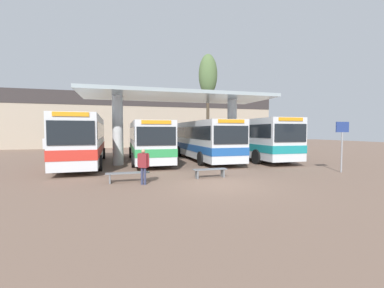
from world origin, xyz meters
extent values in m
plane|color=#755B4C|center=(0.00, 0.00, 0.00)|extent=(100.00, 100.00, 0.00)
cube|color=tan|center=(0.00, 27.46, 3.93)|extent=(40.00, 0.50, 7.85)
cube|color=#332D2D|center=(0.00, 27.46, 6.91)|extent=(40.00, 0.58, 1.88)
cylinder|color=silver|center=(-4.37, 8.08, 2.43)|extent=(0.73, 0.73, 4.86)
cylinder|color=silver|center=(4.37, 8.08, 2.43)|extent=(0.73, 0.73, 4.86)
cube|color=#93A3A8|center=(0.00, 8.08, 4.98)|extent=(13.73, 5.56, 0.24)
cube|color=silver|center=(-6.72, 9.15, 1.85)|extent=(2.63, 11.55, 3.07)
cube|color=black|center=(-6.72, 9.15, 2.43)|extent=(2.66, 11.09, 0.98)
cube|color=red|center=(-6.72, 9.15, 1.16)|extent=(2.67, 11.59, 0.55)
cube|color=black|center=(-6.61, 3.37, 2.31)|extent=(2.22, 0.10, 1.23)
cube|color=orange|center=(-6.61, 3.37, 3.24)|extent=(1.69, 0.08, 0.22)
cylinder|color=black|center=(-7.86, 5.56, 0.48)|extent=(0.30, 0.97, 0.97)
cylinder|color=black|center=(-5.45, 5.61, 0.48)|extent=(0.30, 0.97, 0.97)
cylinder|color=black|center=(-7.98, 12.29, 0.48)|extent=(0.30, 0.97, 0.97)
cylinder|color=black|center=(-5.57, 12.34, 0.48)|extent=(0.30, 0.97, 0.97)
cube|color=silver|center=(-2.08, 9.80, 1.69)|extent=(2.71, 10.75, 2.75)
cube|color=black|center=(-2.08, 9.80, 2.21)|extent=(2.74, 10.32, 0.88)
cube|color=#2D934C|center=(-2.08, 9.80, 1.07)|extent=(2.75, 10.79, 0.49)
cube|color=black|center=(-2.18, 4.42, 2.10)|extent=(2.30, 0.10, 1.10)
cube|color=orange|center=(-2.18, 4.42, 2.92)|extent=(1.75, 0.08, 0.22)
cylinder|color=black|center=(-3.39, 6.51, 0.49)|extent=(0.30, 0.98, 0.97)
cylinder|color=black|center=(-0.89, 6.46, 0.49)|extent=(0.30, 0.98, 0.97)
cylinder|color=black|center=(-3.27, 12.77, 0.49)|extent=(0.30, 0.98, 0.97)
cylinder|color=black|center=(-0.77, 12.72, 0.49)|extent=(0.30, 0.98, 0.97)
cube|color=silver|center=(2.39, 9.64, 1.73)|extent=(2.54, 11.45, 2.82)
cube|color=black|center=(2.39, 9.64, 2.27)|extent=(2.58, 10.99, 0.90)
cube|color=#1E519E|center=(2.39, 9.64, 1.10)|extent=(2.58, 11.49, 0.51)
cube|color=black|center=(2.37, 3.90, 2.16)|extent=(2.31, 0.07, 1.13)
cube|color=orange|center=(2.37, 3.90, 3.01)|extent=(1.76, 0.06, 0.22)
cylinder|color=black|center=(1.12, 6.10, 0.49)|extent=(0.28, 0.99, 0.99)
cylinder|color=black|center=(3.63, 6.09, 0.49)|extent=(0.28, 0.99, 0.99)
cylinder|color=black|center=(1.14, 12.79, 0.49)|extent=(0.28, 0.99, 0.99)
cylinder|color=black|center=(3.65, 12.79, 0.49)|extent=(0.28, 0.99, 0.99)
cube|color=silver|center=(6.62, 9.10, 1.83)|extent=(2.82, 10.83, 2.97)
cube|color=black|center=(6.62, 9.10, 2.39)|extent=(2.85, 10.40, 0.95)
cube|color=teal|center=(6.62, 9.10, 1.16)|extent=(2.86, 10.87, 0.53)
cube|color=black|center=(6.51, 3.68, 2.27)|extent=(2.38, 0.11, 1.19)
cube|color=orange|center=(6.51, 3.68, 3.17)|extent=(1.81, 0.09, 0.22)
cylinder|color=black|center=(5.26, 5.78, 0.53)|extent=(0.30, 1.07, 1.07)
cylinder|color=black|center=(7.84, 5.73, 0.53)|extent=(0.30, 1.07, 1.07)
cylinder|color=black|center=(5.40, 12.09, 0.53)|extent=(0.30, 1.07, 1.07)
cylinder|color=black|center=(7.98, 12.03, 0.53)|extent=(0.30, 1.07, 1.07)
cube|color=slate|center=(0.14, 1.63, 0.44)|extent=(1.76, 0.44, 0.04)
cube|color=slate|center=(-0.56, 1.63, 0.21)|extent=(0.07, 0.37, 0.42)
cube|color=slate|center=(0.85, 1.63, 0.21)|extent=(0.07, 0.37, 0.42)
cube|color=slate|center=(-3.95, 1.63, 0.44)|extent=(2.00, 0.44, 0.04)
cube|color=slate|center=(-4.75, 1.63, 0.21)|extent=(0.07, 0.37, 0.42)
cube|color=slate|center=(-3.15, 1.63, 0.21)|extent=(0.07, 0.37, 0.42)
cylinder|color=gray|center=(8.05, 1.13, 1.16)|extent=(0.09, 0.09, 2.33)
cube|color=navy|center=(8.05, 1.13, 2.63)|extent=(0.90, 0.06, 0.60)
cylinder|color=#333856|center=(-3.35, 0.92, 0.38)|extent=(0.16, 0.16, 0.77)
cylinder|color=#333856|center=(-3.23, 0.84, 0.38)|extent=(0.16, 0.16, 0.77)
cube|color=maroon|center=(-3.29, 0.88, 1.09)|extent=(0.47, 0.42, 0.64)
sphere|color=tan|center=(-3.29, 0.88, 1.50)|extent=(0.18, 0.18, 0.18)
cylinder|color=maroon|center=(-3.50, 1.02, 1.10)|extent=(0.12, 0.12, 0.55)
cylinder|color=maroon|center=(-3.09, 0.74, 1.10)|extent=(0.12, 0.12, 0.55)
cylinder|color=#473A2B|center=(5.42, 16.72, 3.71)|extent=(0.35, 0.35, 7.42)
ellipsoid|color=#516B3D|center=(5.42, 16.72, 8.68)|extent=(2.08, 2.08, 4.57)
cube|color=silver|center=(-10.73, 24.47, 0.86)|extent=(4.69, 2.06, 1.24)
cube|color=#1E2328|center=(-10.73, 24.47, 1.83)|extent=(2.62, 1.79, 0.70)
cylinder|color=black|center=(-9.36, 25.44, 0.35)|extent=(0.70, 0.26, 0.69)
cylinder|color=black|center=(-9.25, 23.66, 0.35)|extent=(0.70, 0.26, 0.69)
cylinder|color=black|center=(-12.20, 25.27, 0.35)|extent=(0.70, 0.26, 0.69)
cylinder|color=black|center=(-12.09, 23.49, 0.35)|extent=(0.70, 0.26, 0.69)
camera|label=1|loc=(-4.37, -10.64, 2.41)|focal=24.00mm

